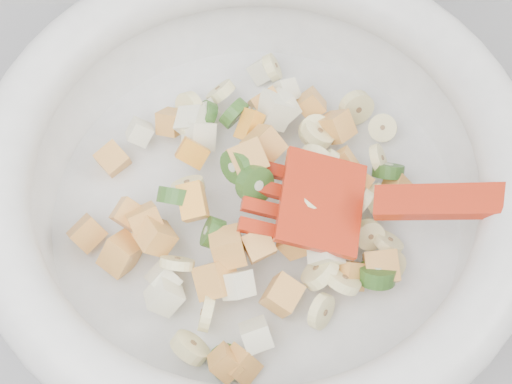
{
  "coord_description": "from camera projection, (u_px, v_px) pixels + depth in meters",
  "views": [
    {
      "loc": [
        -0.07,
        1.22,
        1.45
      ],
      "look_at": [
        -0.07,
        1.5,
        0.95
      ],
      "focal_mm": 55.0,
      "sensor_mm": 36.0,
      "label": 1
    }
  ],
  "objects": [
    {
      "name": "mixing_bowl",
      "position": [
        257.0,
        184.0,
        0.56
      ],
      "size": [
        0.5,
        0.4,
        0.14
      ],
      "color": "white",
      "rests_on": "counter"
    }
  ]
}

